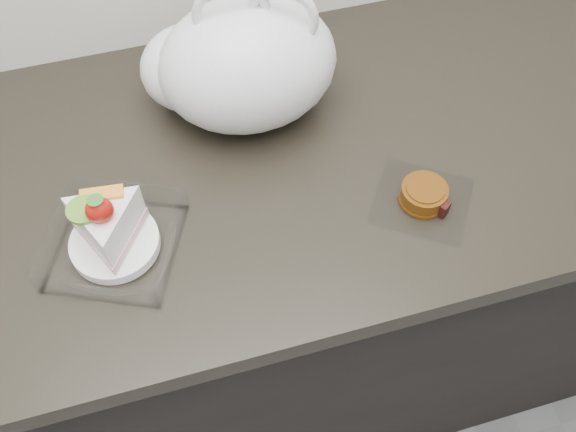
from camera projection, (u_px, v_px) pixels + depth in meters
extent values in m
cube|color=black|center=(226.00, 305.00, 1.38)|extent=(2.00, 0.60, 0.86)
cube|color=black|center=(203.00, 177.00, 1.01)|extent=(2.04, 0.64, 0.04)
cube|color=white|center=(117.00, 247.00, 0.91)|extent=(0.23, 0.23, 0.00)
cylinder|color=white|center=(115.00, 243.00, 0.90)|extent=(0.13, 0.13, 0.02)
ellipsoid|color=red|center=(99.00, 210.00, 0.82)|extent=(0.04, 0.03, 0.04)
cone|color=#2D7223|center=(96.00, 202.00, 0.80)|extent=(0.02, 0.02, 0.01)
cylinder|color=#64A42F|center=(84.00, 210.00, 0.83)|extent=(0.05, 0.05, 0.01)
cube|color=orange|center=(101.00, 194.00, 0.85)|extent=(0.06, 0.03, 0.01)
cube|color=white|center=(422.00, 201.00, 0.96)|extent=(0.19, 0.18, 0.00)
cylinder|color=#5D320B|center=(424.00, 195.00, 0.95)|extent=(0.09, 0.09, 0.03)
cylinder|color=#5D320B|center=(422.00, 199.00, 0.96)|extent=(0.10, 0.10, 0.01)
cylinder|color=#5D320B|center=(425.00, 188.00, 0.94)|extent=(0.07, 0.07, 0.00)
cube|color=black|center=(442.00, 208.00, 0.94)|extent=(0.03, 0.03, 0.02)
ellipsoid|color=white|center=(248.00, 65.00, 0.98)|extent=(0.32, 0.28, 0.21)
ellipsoid|color=white|center=(192.00, 68.00, 1.01)|extent=(0.19, 0.18, 0.13)
torus|color=white|center=(232.00, 14.00, 0.90)|extent=(0.11, 0.03, 0.11)
torus|color=white|center=(283.00, 16.00, 0.90)|extent=(0.10, 0.06, 0.10)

